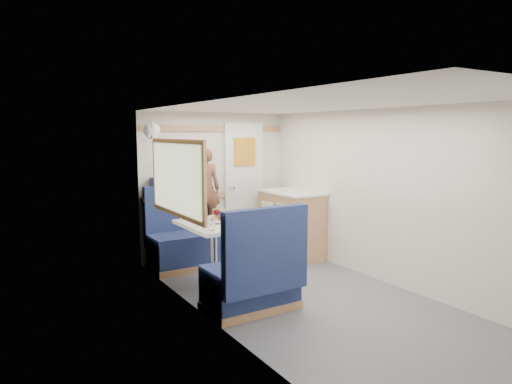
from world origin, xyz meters
TOP-DOWN VIEW (x-y plane):
  - floor at (0.00, 0.00)m, footprint 4.50×4.50m
  - ceiling at (0.00, 0.00)m, footprint 4.50×4.50m
  - wall_back at (0.00, 2.25)m, footprint 2.20×0.02m
  - wall_left at (-1.10, 0.00)m, footprint 0.02×4.50m
  - wall_right at (1.10, 0.00)m, footprint 0.02×4.50m
  - oak_trim_low at (0.00, 2.23)m, footprint 2.15×0.02m
  - oak_trim_high at (0.00, 2.23)m, footprint 2.15×0.02m
  - side_window at (-1.08, 1.00)m, footprint 0.04×1.30m
  - rear_door at (0.45, 2.22)m, footprint 0.62×0.12m
  - dinette_table at (-0.65, 1.00)m, footprint 0.62×0.92m
  - bench_far at (-0.65, 1.86)m, footprint 0.90×0.59m
  - bench_near at (-0.65, 0.14)m, footprint 0.90×0.59m
  - ledge at (-0.65, 2.12)m, footprint 0.90×0.14m
  - dome_light at (-1.04, 1.85)m, footprint 0.20×0.20m
  - galley_counter at (0.82, 1.55)m, footprint 0.57×0.92m
  - person at (-0.33, 1.89)m, footprint 0.47×0.39m
  - duffel_bag at (-0.73, 2.12)m, footprint 0.56×0.39m
  - tray at (-0.50, 0.65)m, footprint 0.39×0.43m
  - orange_fruit at (-0.43, 0.79)m, footprint 0.07×0.07m
  - cheese_block at (-0.59, 0.77)m, footprint 0.11×0.08m
  - wine_glass at (-0.63, 0.95)m, footprint 0.08×0.08m
  - tumbler_left at (-0.82, 0.69)m, footprint 0.07×0.07m
  - tumbler_mid at (-0.83, 1.38)m, footprint 0.07×0.07m
  - beer_glass at (-0.49, 1.10)m, footprint 0.06×0.06m
  - pepper_grinder at (-0.71, 1.18)m, footprint 0.04×0.04m
  - salt_grinder at (-0.66, 1.00)m, footprint 0.04×0.04m
  - bread_loaf at (-0.43, 1.27)m, footprint 0.14×0.23m

SIDE VIEW (x-z plane):
  - floor at x=0.00m, z-range 0.00..0.00m
  - bench_far at x=-0.65m, z-range -0.22..0.83m
  - bench_near at x=-0.65m, z-range -0.22..0.83m
  - galley_counter at x=0.82m, z-range 0.01..0.93m
  - dinette_table at x=-0.65m, z-range 0.21..0.93m
  - tray at x=-0.50m, z-range 0.72..0.74m
  - cheese_block at x=-0.59m, z-range 0.74..0.77m
  - salt_grinder at x=-0.66m, z-range 0.72..0.81m
  - bread_loaf at x=-0.43m, z-range 0.72..0.81m
  - beer_glass at x=-0.49m, z-range 0.72..0.82m
  - pepper_grinder at x=-0.71m, z-range 0.72..0.82m
  - tumbler_mid at x=-0.83m, z-range 0.72..0.83m
  - orange_fruit at x=-0.43m, z-range 0.74..0.81m
  - tumbler_left at x=-0.82m, z-range 0.72..0.83m
  - wine_glass at x=-0.63m, z-range 0.76..0.93m
  - oak_trim_low at x=0.00m, z-range 0.81..0.89m
  - ledge at x=-0.65m, z-range 0.86..0.90m
  - rear_door at x=0.45m, z-range 0.04..1.90m
  - person at x=-0.33m, z-range 0.45..1.54m
  - wall_back at x=0.00m, z-range 0.00..2.00m
  - wall_left at x=-1.10m, z-range 0.00..2.00m
  - wall_right at x=1.10m, z-range 0.00..2.00m
  - duffel_bag at x=-0.73m, z-range 0.90..1.14m
  - side_window at x=-1.08m, z-range 0.89..1.61m
  - dome_light at x=-1.04m, z-range 1.65..1.85m
  - oak_trim_high at x=0.00m, z-range 1.74..1.82m
  - ceiling at x=0.00m, z-range 2.00..2.00m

